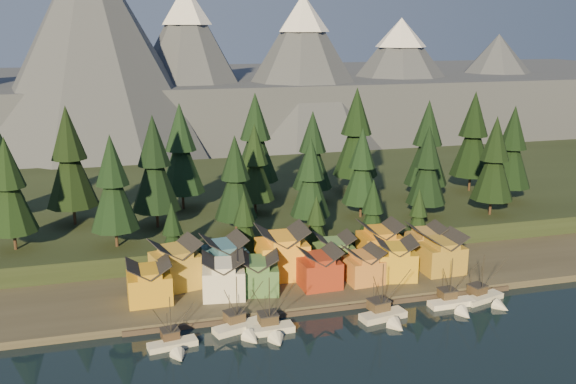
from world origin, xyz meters
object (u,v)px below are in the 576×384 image
object	(u,v)px
boat_6	(488,293)
house_back_0	(176,263)
boat_4	(386,309)
boat_0	(174,339)
boat_1	(241,321)
house_back_1	(224,257)
house_front_1	(223,275)
boat_2	(272,323)
house_front_0	(149,280)
boat_5	(455,298)

from	to	relation	value
boat_6	house_back_0	xyz separation A→B (m)	(-60.56, 21.47, 4.73)
boat_4	house_back_0	xyz separation A→B (m)	(-37.28, 23.82, 4.32)
boat_0	house_back_0	distance (m)	25.07
boat_1	house_back_1	distance (m)	22.72
house_front_1	house_back_1	distance (m)	8.70
boat_6	house_back_1	size ratio (longest dim) A/B	1.10
house_back_1	house_front_1	bearing A→B (deg)	-108.43
boat_2	boat_4	distance (m)	22.45
boat_2	house_front_0	distance (m)	27.24
boat_1	boat_6	size ratio (longest dim) A/B	1.07
boat_1	house_back_1	xyz separation A→B (m)	(0.77, 22.27, 4.43)
house_front_1	boat_4	bearing A→B (deg)	-21.36
house_back_0	house_back_1	xyz separation A→B (m)	(10.43, 1.02, -0.17)
boat_5	house_front_1	xyz separation A→B (m)	(-43.99, 14.58, 3.97)
boat_1	house_back_1	world-z (taller)	house_back_1
boat_5	boat_1	bearing A→B (deg)	177.51
boat_0	boat_1	size ratio (longest dim) A/B	0.90
boat_1	house_front_1	size ratio (longest dim) A/B	1.22
boat_4	house_back_0	distance (m)	44.45
boat_0	boat_1	bearing A→B (deg)	5.24
house_front_0	boat_6	bearing A→B (deg)	-14.32
house_front_0	house_front_1	bearing A→B (deg)	-6.62
boat_0	house_front_0	bearing A→B (deg)	90.04
boat_1	house_back_1	bearing A→B (deg)	71.57
boat_5	boat_2	bearing A→B (deg)	-179.19
boat_4	boat_0	bearing A→B (deg)	170.69
boat_6	house_front_0	size ratio (longest dim) A/B	1.26
boat_0	boat_1	xyz separation A→B (m)	(12.67, 3.17, 0.22)
boat_4	boat_6	world-z (taller)	boat_4
house_front_0	house_front_1	size ratio (longest dim) A/B	0.91
boat_2	house_front_1	xyz separation A→B (m)	(-6.06, 16.03, 3.68)
boat_0	house_back_1	xyz separation A→B (m)	(13.43, 25.44, 4.64)
boat_0	house_front_1	world-z (taller)	house_front_1
boat_1	house_back_0	world-z (taller)	house_back_0
boat_1	boat_2	size ratio (longest dim) A/B	0.98
house_front_0	house_front_1	world-z (taller)	house_front_1
boat_2	house_back_0	distance (m)	28.17
boat_0	house_back_1	bearing A→B (deg)	53.36
boat_1	house_front_0	world-z (taller)	boat_1
boat_4	house_back_1	xyz separation A→B (m)	(-26.85, 24.84, 4.15)
boat_1	boat_6	bearing A→B (deg)	-16.70
boat_2	boat_1	bearing A→B (deg)	153.45
house_front_0	house_front_1	distance (m)	14.68
boat_4	boat_2	bearing A→B (deg)	169.11
boat_1	house_back_1	size ratio (longest dim) A/B	1.18
house_front_1	house_back_0	world-z (taller)	house_back_0
boat_0	boat_5	size ratio (longest dim) A/B	0.94
boat_1	house_front_1	xyz separation A→B (m)	(-0.89, 13.74, 3.86)
boat_0	boat_2	world-z (taller)	boat_2
boat_1	boat_6	world-z (taller)	boat_1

